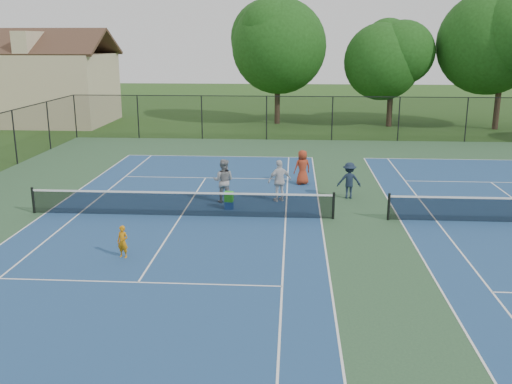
# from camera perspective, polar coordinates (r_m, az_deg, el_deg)

# --- Properties ---
(ground) EXTENTS (140.00, 140.00, 0.00)m
(ground) POSITION_cam_1_polar(r_m,az_deg,el_deg) (22.39, 10.39, -2.73)
(ground) COLOR #234716
(ground) RESTS_ON ground
(court_pad) EXTENTS (36.00, 36.00, 0.01)m
(court_pad) POSITION_cam_1_polar(r_m,az_deg,el_deg) (22.39, 10.39, -2.72)
(court_pad) COLOR #294930
(court_pad) RESTS_ON ground
(tennis_court_left) EXTENTS (12.00, 23.83, 1.07)m
(tennis_court_left) POSITION_cam_1_polar(r_m,az_deg,el_deg) (22.63, -7.50, -2.16)
(tennis_court_left) COLOR navy
(tennis_court_left) RESTS_ON ground
(perimeter_fence) EXTENTS (36.08, 36.08, 3.02)m
(perimeter_fence) POSITION_cam_1_polar(r_m,az_deg,el_deg) (21.96, 10.59, 1.26)
(perimeter_fence) COLOR black
(perimeter_fence) RESTS_ON ground
(tree_back_b) EXTENTS (7.60, 7.60, 10.03)m
(tree_back_b) POSITION_cam_1_polar(r_m,az_deg,el_deg) (47.22, 2.20, 14.82)
(tree_back_b) COLOR #2D2116
(tree_back_b) RESTS_ON ground
(tree_back_c) EXTENTS (6.00, 6.00, 8.40)m
(tree_back_c) POSITION_cam_1_polar(r_m,az_deg,el_deg) (46.84, 13.52, 13.06)
(tree_back_c) COLOR #2D2116
(tree_back_c) RESTS_ON ground
(tree_back_d) EXTENTS (7.80, 7.80, 10.37)m
(tree_back_d) POSITION_cam_1_polar(r_m,az_deg,el_deg) (47.83, 23.59, 13.90)
(tree_back_d) COLOR #2D2116
(tree_back_d) RESTS_ON ground
(clapboard_house) EXTENTS (10.80, 8.10, 7.65)m
(clapboard_house) POSITION_cam_1_polar(r_m,az_deg,el_deg) (50.61, -20.27, 9.96)
(clapboard_house) COLOR tan
(clapboard_house) RESTS_ON ground
(child_player) EXTENTS (0.44, 0.36, 1.06)m
(child_player) POSITION_cam_1_polar(r_m,az_deg,el_deg) (18.60, -13.18, -4.87)
(child_player) COLOR #CA790D
(child_player) RESTS_ON ground
(instructor) EXTENTS (0.96, 0.78, 1.87)m
(instructor) POSITION_cam_1_polar(r_m,az_deg,el_deg) (24.17, -3.28, 1.12)
(instructor) COLOR gray
(instructor) RESTS_ON ground
(bystander_a) EXTENTS (1.15, 0.86, 1.81)m
(bystander_a) POSITION_cam_1_polar(r_m,az_deg,el_deg) (24.31, 2.38, 1.13)
(bystander_a) COLOR silver
(bystander_a) RESTS_ON ground
(bystander_b) EXTENTS (1.05, 0.62, 1.60)m
(bystander_b) POSITION_cam_1_polar(r_m,az_deg,el_deg) (25.11, 9.29, 1.15)
(bystander_b) COLOR #182435
(bystander_b) RESTS_ON ground
(bystander_c) EXTENTS (0.96, 0.81, 1.67)m
(bystander_c) POSITION_cam_1_polar(r_m,az_deg,el_deg) (27.28, 4.66, 2.48)
(bystander_c) COLOR #9A331C
(bystander_c) RESTS_ON ground
(ball_crate) EXTENTS (0.37, 0.30, 0.32)m
(ball_crate) POSITION_cam_1_polar(r_m,az_deg,el_deg) (23.36, -2.71, -1.33)
(ball_crate) COLOR navy
(ball_crate) RESTS_ON ground
(ball_hopper) EXTENTS (0.37, 0.31, 0.41)m
(ball_hopper) POSITION_cam_1_polar(r_m,az_deg,el_deg) (23.26, -2.72, -0.47)
(ball_hopper) COLOR green
(ball_hopper) RESTS_ON ball_crate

